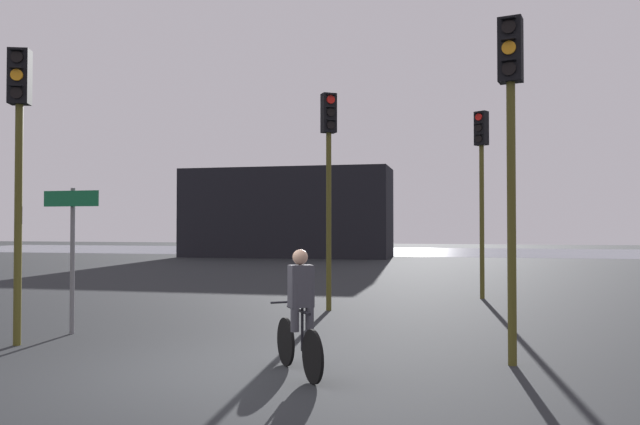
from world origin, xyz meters
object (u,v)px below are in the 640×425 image
(traffic_light_center, at_px, (329,161))
(traffic_light_near_right, at_px, (511,125))
(direction_sign_post, at_px, (72,239))
(distant_building, at_px, (286,213))
(traffic_light_near_left, at_px, (19,140))
(traffic_light_far_right, at_px, (482,169))
(cyclist, at_px, (300,311))

(traffic_light_center, height_order, traffic_light_near_right, traffic_light_center)
(traffic_light_near_right, height_order, direction_sign_post, traffic_light_near_right)
(distant_building, height_order, traffic_light_near_left, distant_building)
(traffic_light_far_right, relative_size, direction_sign_post, 1.91)
(traffic_light_near_left, bearing_deg, cyclist, 149.98)
(traffic_light_center, relative_size, traffic_light_far_right, 1.00)
(traffic_light_far_right, bearing_deg, cyclist, 106.31)
(traffic_light_near_left, bearing_deg, distant_building, -102.07)
(distant_building, relative_size, traffic_light_center, 2.59)
(cyclist, bearing_deg, traffic_light_far_right, 40.38)
(cyclist, bearing_deg, traffic_light_near_left, 135.09)
(distant_building, distance_m, cyclist, 30.68)
(distant_building, height_order, cyclist, distant_building)
(distant_building, relative_size, direction_sign_post, 4.94)
(traffic_light_center, height_order, traffic_light_far_right, traffic_light_far_right)
(traffic_light_far_right, xyz_separation_m, direction_sign_post, (-7.32, -7.18, -1.73))
(distant_building, height_order, direction_sign_post, distant_building)
(direction_sign_post, bearing_deg, traffic_light_far_right, -134.17)
(traffic_light_center, bearing_deg, traffic_light_near_left, 19.23)
(traffic_light_near_right, xyz_separation_m, direction_sign_post, (-7.46, 0.87, -1.63))
(traffic_light_center, bearing_deg, cyclist, 65.77)
(traffic_light_near_right, distance_m, direction_sign_post, 7.68)
(traffic_light_center, bearing_deg, traffic_light_far_right, -170.61)
(distant_building, bearing_deg, cyclist, -73.86)
(traffic_light_center, relative_size, direction_sign_post, 1.91)
(cyclist, bearing_deg, traffic_light_center, 64.39)
(traffic_light_near_left, height_order, traffic_light_near_right, traffic_light_near_right)
(traffic_light_center, distance_m, direction_sign_post, 5.83)
(traffic_light_far_right, distance_m, cyclist, 9.96)
(traffic_light_near_left, relative_size, traffic_light_far_right, 0.97)
(traffic_light_near_left, bearing_deg, direction_sign_post, -119.83)
(traffic_light_center, bearing_deg, traffic_light_near_right, 93.74)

